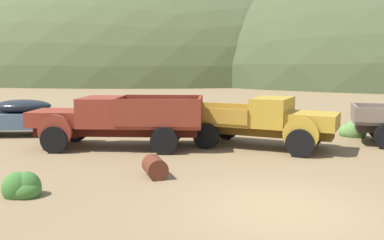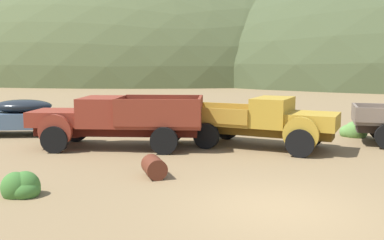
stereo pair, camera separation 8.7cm
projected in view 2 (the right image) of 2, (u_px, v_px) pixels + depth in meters
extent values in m
plane|color=olive|center=(280.00, 209.00, 9.08)|extent=(300.00, 300.00, 0.00)
ellipsoid|color=#4C5633|center=(134.00, 80.00, 81.43)|extent=(86.61, 58.16, 42.35)
ellipsoid|color=#424C2D|center=(294.00, 79.00, 86.54)|extent=(87.43, 56.95, 30.47)
cube|color=slate|center=(17.00, 120.00, 18.45)|extent=(5.01, 2.65, 0.68)
ellipsoid|color=black|center=(23.00, 106.00, 18.39)|extent=(2.73, 2.01, 0.57)
cylinder|color=black|center=(56.00, 124.00, 19.50)|extent=(0.71, 0.32, 0.68)
cylinder|color=black|center=(46.00, 130.00, 17.72)|extent=(0.71, 0.32, 0.68)
cube|color=#42140D|center=(117.00, 130.00, 15.70)|extent=(6.05, 1.27, 0.36)
cube|color=maroon|center=(59.00, 118.00, 15.77)|extent=(1.98, 1.86, 0.55)
cube|color=#B7B2A8|center=(36.00, 118.00, 15.82)|extent=(0.13, 1.22, 0.44)
cylinder|color=maroon|center=(75.00, 123.00, 16.84)|extent=(1.21, 0.23, 1.20)
cylinder|color=maroon|center=(55.00, 131.00, 14.76)|extent=(1.21, 0.23, 1.20)
cube|color=maroon|center=(102.00, 111.00, 15.64)|extent=(1.48, 2.10, 1.05)
cube|color=black|center=(85.00, 106.00, 15.65)|extent=(0.13, 1.73, 0.59)
cube|color=maroon|center=(161.00, 124.00, 15.57)|extent=(3.13, 2.27, 0.12)
cube|color=maroon|center=(164.00, 107.00, 16.55)|extent=(3.04, 0.24, 0.95)
cube|color=maroon|center=(157.00, 113.00, 14.44)|extent=(3.04, 0.24, 0.95)
cube|color=maroon|center=(200.00, 110.00, 15.41)|extent=(0.20, 2.14, 0.95)
cylinder|color=black|center=(76.00, 130.00, 16.94)|extent=(0.97, 0.32, 0.96)
cylinder|color=black|center=(55.00, 140.00, 14.74)|extent=(0.97, 0.32, 0.96)
cylinder|color=black|center=(171.00, 131.00, 16.71)|extent=(0.97, 0.32, 0.96)
cylinder|color=black|center=(164.00, 141.00, 14.51)|extent=(0.97, 0.32, 0.96)
cube|color=#593D12|center=(259.00, 130.00, 15.74)|extent=(5.37, 2.69, 0.36)
cube|color=#B28928|center=(313.00, 121.00, 14.84)|extent=(2.17, 2.19, 0.55)
cube|color=#B7B2A8|center=(337.00, 123.00, 14.51)|extent=(0.47, 1.15, 0.44)
cylinder|color=#B28928|center=(301.00, 135.00, 14.07)|extent=(1.19, 0.57, 1.20)
cylinder|color=#B28928|center=(311.00, 127.00, 15.91)|extent=(1.19, 0.57, 1.20)
cube|color=#B28928|center=(273.00, 112.00, 15.43)|extent=(1.83, 2.29, 1.05)
cube|color=black|center=(288.00, 107.00, 15.17)|extent=(0.61, 1.61, 0.59)
cube|color=#A47826|center=(223.00, 121.00, 16.33)|extent=(3.24, 2.85, 0.12)
cube|color=#A47826|center=(212.00, 116.00, 15.35)|extent=(2.58, 0.99, 0.55)
cube|color=#A47826|center=(232.00, 110.00, 17.21)|extent=(2.58, 0.99, 0.55)
cube|color=#A47826|center=(192.00, 111.00, 16.83)|extent=(0.78, 1.99, 0.55)
cylinder|color=black|center=(300.00, 143.00, 14.06)|extent=(1.00, 0.58, 0.96)
cylinder|color=black|center=(311.00, 134.00, 15.99)|extent=(1.00, 0.58, 0.96)
cylinder|color=black|center=(206.00, 136.00, 15.51)|extent=(1.00, 0.58, 0.96)
cylinder|color=black|center=(227.00, 128.00, 17.45)|extent=(1.00, 0.58, 0.96)
cube|color=#746354|center=(355.00, 112.00, 16.54)|extent=(0.46, 1.96, 0.55)
cylinder|color=black|center=(381.00, 128.00, 17.29)|extent=(1.00, 0.45, 0.96)
cylinder|color=#5B2819|center=(154.00, 167.00, 11.61)|extent=(0.87, 1.02, 0.57)
ellipsoid|color=#5B8E42|center=(356.00, 131.00, 18.00)|extent=(0.98, 0.89, 0.89)
ellipsoid|color=#5B8E42|center=(349.00, 132.00, 18.18)|extent=(0.84, 0.76, 0.67)
ellipsoid|color=#3D702D|center=(25.00, 187.00, 10.01)|extent=(0.71, 0.64, 0.76)
ellipsoid|color=#3D702D|center=(16.00, 188.00, 9.94)|extent=(0.70, 0.63, 0.76)
ellipsoid|color=#3D702D|center=(25.00, 190.00, 9.96)|extent=(0.75, 0.67, 0.53)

